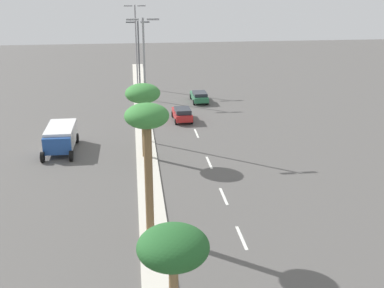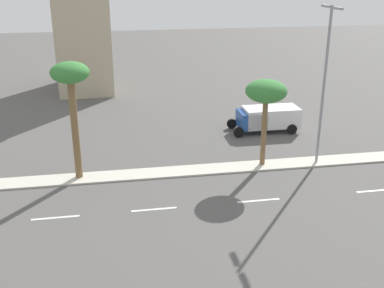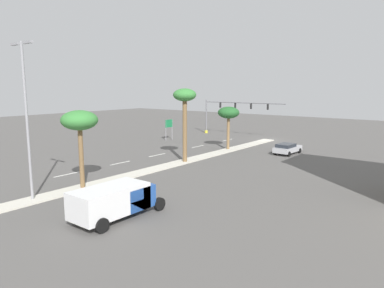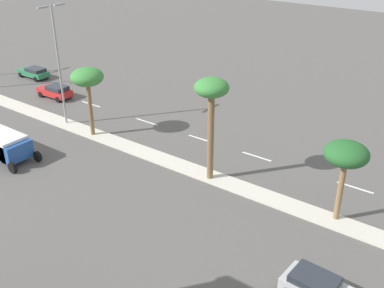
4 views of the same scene
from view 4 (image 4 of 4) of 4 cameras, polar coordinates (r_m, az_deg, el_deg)
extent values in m
plane|color=#565451|center=(42.09, -9.38, 0.14)|extent=(160.00, 160.00, 0.00)
cube|color=beige|center=(48.54, -17.03, 3.02)|extent=(1.80, 82.05, 0.12)
cube|color=silver|center=(36.94, 19.67, -5.14)|extent=(0.20, 2.80, 0.01)
cube|color=silver|center=(39.56, 8.08, -1.55)|extent=(0.20, 2.80, 0.01)
cube|color=silver|center=(42.28, 1.13, 0.64)|extent=(0.20, 2.80, 0.01)
cube|color=silver|center=(46.09, -5.66, 2.78)|extent=(0.20, 2.80, 0.01)
cube|color=silver|center=(51.54, -12.48, 4.88)|extent=(0.20, 2.80, 0.01)
cube|color=silver|center=(57.03, -17.49, 6.37)|extent=(0.20, 2.80, 0.01)
cylinder|color=olive|center=(31.66, 18.01, -5.52)|extent=(0.39, 0.39, 4.40)
ellipsoid|color=#235B28|center=(30.38, 18.71, -1.18)|extent=(2.86, 2.86, 1.57)
cylinder|color=brown|center=(34.27, 2.34, 0.85)|extent=(0.49, 0.49, 6.96)
ellipsoid|color=#387F38|center=(32.77, 2.47, 7.05)|extent=(2.54, 2.54, 1.40)
cylinder|color=brown|center=(42.94, -12.56, 4.28)|extent=(0.38, 0.38, 5.08)
ellipsoid|color=#387F38|center=(41.92, -12.96, 8.15)|extent=(2.95, 2.95, 1.62)
cylinder|color=gray|center=(45.19, -16.25, 9.23)|extent=(0.20, 0.20, 11.41)
cube|color=gray|center=(43.44, -18.14, 15.90)|extent=(1.10, 0.24, 0.16)
cube|color=gray|center=(44.51, -16.24, 16.38)|extent=(1.10, 0.24, 0.16)
cube|color=#262B33|center=(26.10, 15.06, -15.99)|extent=(1.87, 2.48, 0.42)
cylinder|color=black|center=(27.56, 13.82, -15.46)|extent=(0.25, 0.65, 0.64)
cube|color=#287047|center=(62.25, -19.19, 8.38)|extent=(1.84, 4.42, 0.64)
cube|color=#262B33|center=(61.67, -18.95, 8.76)|extent=(1.64, 2.44, 0.41)
cylinder|color=black|center=(63.12, -20.60, 8.09)|extent=(0.23, 0.64, 0.64)
cylinder|color=black|center=(64.02, -19.37, 8.53)|extent=(0.23, 0.64, 0.64)
cylinder|color=black|center=(60.67, -18.91, 7.65)|extent=(0.23, 0.64, 0.64)
cylinder|color=black|center=(61.61, -17.65, 8.11)|extent=(0.23, 0.64, 0.64)
cube|color=red|center=(54.35, -16.75, 6.24)|extent=(1.95, 4.20, 0.69)
cube|color=#262B33|center=(53.77, -16.47, 6.72)|extent=(1.71, 2.33, 0.47)
cylinder|color=black|center=(55.06, -18.36, 5.89)|extent=(0.24, 0.65, 0.64)
cylinder|color=black|center=(56.04, -17.00, 6.43)|extent=(0.24, 0.65, 0.64)
cylinder|color=black|center=(52.89, -16.39, 5.34)|extent=(0.24, 0.65, 0.64)
cylinder|color=black|center=(53.90, -15.01, 5.91)|extent=(0.24, 0.65, 0.64)
cube|color=#234C99|center=(40.61, -21.43, -0.60)|extent=(2.39, 2.30, 1.47)
cube|color=silver|center=(41.99, -22.82, 0.22)|extent=(2.39, 4.88, 1.72)
cylinder|color=black|center=(40.36, -18.72, -1.48)|extent=(0.28, 0.90, 0.90)
cylinder|color=black|center=(39.26, -21.49, -2.77)|extent=(0.28, 0.90, 0.90)
cylinder|color=black|center=(44.13, -22.45, 0.31)|extent=(0.28, 0.90, 0.90)
camera|label=1|loc=(26.80, 56.05, 7.50)|focal=44.98mm
camera|label=2|loc=(60.16, 18.33, 21.04)|focal=43.97mm
camera|label=3|loc=(48.48, -51.12, 4.58)|focal=33.24mm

